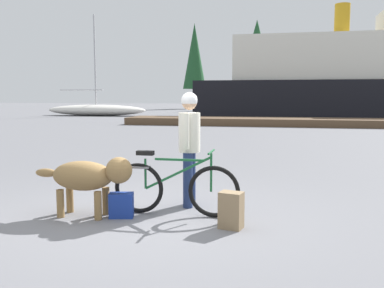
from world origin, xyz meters
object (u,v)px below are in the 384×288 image
object	(u,v)px
person_cyclist	(189,138)
bicycle	(175,188)
backpack	(231,210)
handbag_pannier	(121,205)
sailboat_moored	(96,110)
dog	(89,176)

from	to	relation	value
person_cyclist	bicycle	bearing A→B (deg)	-99.95
bicycle	backpack	size ratio (longest dim) A/B	3.86
handbag_pannier	sailboat_moored	bearing A→B (deg)	115.38
handbag_pannier	backpack	bearing A→B (deg)	-6.04
backpack	bicycle	bearing A→B (deg)	152.85
dog	person_cyclist	bearing A→B (deg)	34.21
dog	handbag_pannier	size ratio (longest dim) A/B	4.18
person_cyclist	handbag_pannier	distance (m)	1.39
bicycle	handbag_pannier	size ratio (longest dim) A/B	5.25
dog	backpack	distance (m)	1.98
dog	sailboat_moored	distance (m)	29.83
person_cyclist	sailboat_moored	bearing A→B (deg)	117.38
bicycle	sailboat_moored	world-z (taller)	sailboat_moored
dog	backpack	bearing A→B (deg)	-3.74
backpack	dog	bearing A→B (deg)	176.26
bicycle	person_cyclist	size ratio (longest dim) A/B	1.05
handbag_pannier	sailboat_moored	xyz separation A→B (m)	(-12.85, 27.10, 0.32)
backpack	sailboat_moored	size ratio (longest dim) A/B	0.05
handbag_pannier	bicycle	bearing A→B (deg)	21.53
sailboat_moored	backpack	bearing A→B (deg)	-62.22
backpack	person_cyclist	bearing A→B (deg)	127.79
dog	bicycle	bearing A→B (deg)	14.90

